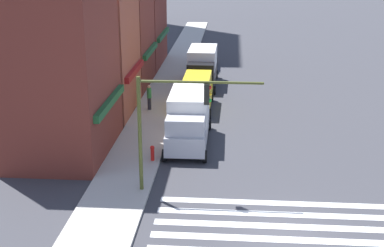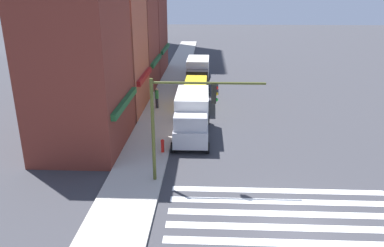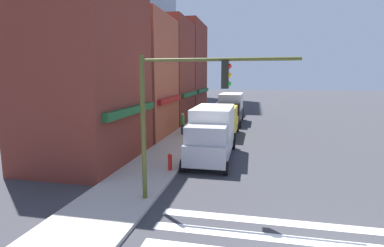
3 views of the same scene
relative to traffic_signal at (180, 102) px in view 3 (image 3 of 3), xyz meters
name	(u,v)px [view 3 (image 3 of 3)]	position (x,y,z in m)	size (l,w,h in m)	color
sidewalk_left	(69,242)	(-3.33, 2.52, -3.87)	(120.00, 3.00, 0.15)	#B2ADA3
storefront_row	(156,71)	(16.80, 6.51, 1.37)	(30.71, 5.30, 11.49)	maroon
traffic_signal	(180,102)	(0.00, 0.00, 0.00)	(0.32, 5.65, 5.63)	#474C1E
box_truck_silver	(212,132)	(6.61, -0.28, -2.36)	(6.22, 2.42, 3.04)	#B7B7BC
van_yellow	(224,120)	(13.52, -0.28, -2.66)	(5.02, 2.22, 2.34)	yellow
box_truck_black	(231,108)	(20.30, -0.28, -2.36)	(6.23, 2.42, 3.04)	black
sedan_blue	(235,109)	(26.74, -0.28, -3.10)	(4.44, 2.02, 1.59)	navy
pedestrian_green_top	(183,123)	(12.73, 2.99, -2.87)	(0.32, 0.32, 1.77)	#23232D
fire_hydrant	(170,161)	(3.55, 1.42, -3.33)	(0.24, 0.24, 0.84)	red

